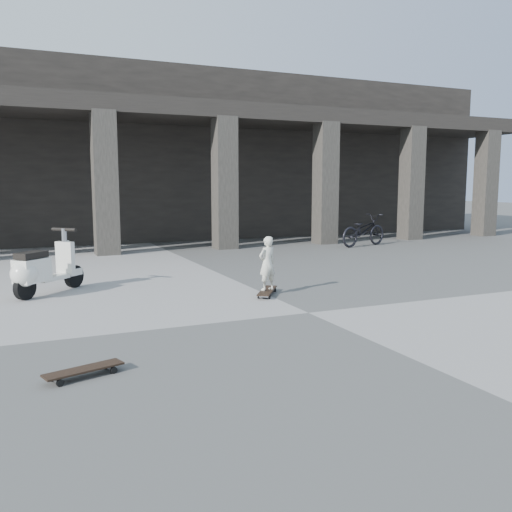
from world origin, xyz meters
name	(u,v)px	position (x,y,z in m)	size (l,w,h in m)	color
ground	(308,313)	(0.00, 0.00, 0.00)	(90.00, 90.00, 0.00)	#504F4D
colonnade	(132,156)	(0.00, 13.77, 3.03)	(28.00, 8.82, 6.00)	black
longboard	(267,291)	(-0.02, 1.49, 0.07)	(0.70, 0.88, 0.09)	black
skateboard_spare	(84,370)	(-3.51, -1.55, 0.07)	(0.84, 0.44, 0.10)	black
child	(267,263)	(-0.02, 1.49, 0.58)	(0.35, 0.23, 0.97)	beige
scooter	(38,271)	(-3.78, 3.03, 0.46)	(1.31, 1.28, 1.17)	black
bicycle	(363,230)	(6.08, 7.30, 0.51)	(0.68, 1.96, 1.03)	black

